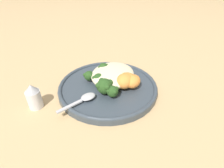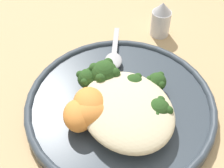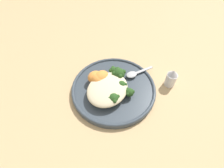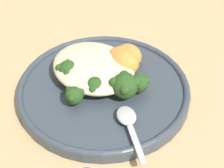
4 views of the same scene
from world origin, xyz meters
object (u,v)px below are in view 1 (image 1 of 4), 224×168
object	(u,v)px
plate	(108,87)
broccoli_stalk_3	(106,86)
broccoli_stalk_0	(108,72)
broccoli_stalk_4	(115,88)
broccoli_stalk_1	(98,78)
sweet_potato_chunk_2	(128,79)
broccoli_stalk_2	(104,80)
sweet_potato_chunk_0	(133,81)
spoon	(85,98)
salt_shaker	(34,96)
sweet_potato_chunk_1	(125,81)
quinoa_mound	(112,74)

from	to	relation	value
plate	broccoli_stalk_3	bearing A→B (deg)	11.74
plate	broccoli_stalk_0	bearing A→B (deg)	-162.41
broccoli_stalk_3	broccoli_stalk_4	world-z (taller)	broccoli_stalk_3
broccoli_stalk_1	sweet_potato_chunk_2	world-z (taller)	sweet_potato_chunk_2
plate	broccoli_stalk_2	xyz separation A→B (m)	(0.00, -0.01, 0.03)
broccoli_stalk_3	sweet_potato_chunk_0	distance (m)	0.08
broccoli_stalk_3	spoon	distance (m)	0.07
plate	broccoli_stalk_2	bearing A→B (deg)	-78.58
salt_shaker	sweet_potato_chunk_2	bearing A→B (deg)	124.26
broccoli_stalk_2	broccoli_stalk_4	xyz separation A→B (m)	(0.03, 0.05, -0.00)
broccoli_stalk_1	sweet_potato_chunk_1	bearing A→B (deg)	169.07
broccoli_stalk_4	sweet_potato_chunk_2	world-z (taller)	sweet_potato_chunk_2
salt_shaker	broccoli_stalk_1	bearing A→B (deg)	137.77
quinoa_mound	broccoli_stalk_4	size ratio (longest dim) A/B	1.46
plate	salt_shaker	bearing A→B (deg)	-50.05
plate	broccoli_stalk_2	world-z (taller)	broccoli_stalk_2
quinoa_mound	broccoli_stalk_0	world-z (taller)	broccoli_stalk_0
broccoli_stalk_0	salt_shaker	bearing A→B (deg)	80.05
plate	broccoli_stalk_4	distance (m)	0.05
broccoli_stalk_0	spoon	bearing A→B (deg)	110.87
broccoli_stalk_1	spoon	xyz separation A→B (m)	(0.09, -0.00, -0.01)
broccoli_stalk_4	sweet_potato_chunk_2	distance (m)	0.05
broccoli_stalk_2	sweet_potato_chunk_2	bearing A→B (deg)	173.79
broccoli_stalk_3	sweet_potato_chunk_0	world-z (taller)	broccoli_stalk_3
broccoli_stalk_2	sweet_potato_chunk_2	size ratio (longest dim) A/B	1.70
quinoa_mound	broccoli_stalk_1	size ratio (longest dim) A/B	1.26
broccoli_stalk_0	broccoli_stalk_3	size ratio (longest dim) A/B	1.13
broccoli_stalk_3	broccoli_stalk_2	bearing A→B (deg)	-122.91
quinoa_mound	sweet_potato_chunk_0	size ratio (longest dim) A/B	2.93
sweet_potato_chunk_0	spoon	bearing A→B (deg)	-47.53
broccoli_stalk_2	salt_shaker	xyz separation A→B (m)	(0.13, -0.15, -0.00)
broccoli_stalk_4	sweet_potato_chunk_2	xyz separation A→B (m)	(-0.05, 0.02, 0.01)
broccoli_stalk_0	sweet_potato_chunk_0	distance (m)	0.09
plate	broccoli_stalk_3	distance (m)	0.05
plate	sweet_potato_chunk_2	bearing A→B (deg)	103.88
broccoli_stalk_0	salt_shaker	xyz separation A→B (m)	(0.18, -0.14, -0.00)
broccoli_stalk_0	broccoli_stalk_4	xyz separation A→B (m)	(0.07, 0.05, -0.00)
broccoli_stalk_2	spoon	world-z (taller)	broccoli_stalk_2
broccoli_stalk_4	sweet_potato_chunk_1	world-z (taller)	sweet_potato_chunk_1
sweet_potato_chunk_2	spoon	xyz separation A→B (m)	(0.10, -0.09, -0.02)
sweet_potato_chunk_1	salt_shaker	xyz separation A→B (m)	(0.13, -0.21, -0.01)
broccoli_stalk_0	broccoli_stalk_4	distance (m)	0.09
sweet_potato_chunk_1	sweet_potato_chunk_2	distance (m)	0.01
plate	quinoa_mound	world-z (taller)	quinoa_mound
sweet_potato_chunk_0	broccoli_stalk_1	bearing A→B (deg)	-88.33
broccoli_stalk_4	broccoli_stalk_2	bearing A→B (deg)	-119.01
broccoli_stalk_2	sweet_potato_chunk_0	distance (m)	0.09
sweet_potato_chunk_1	broccoli_stalk_0	bearing A→B (deg)	-123.07
quinoa_mound	broccoli_stalk_4	world-z (taller)	quinoa_mound
broccoli_stalk_2	broccoli_stalk_3	world-z (taller)	broccoli_stalk_3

